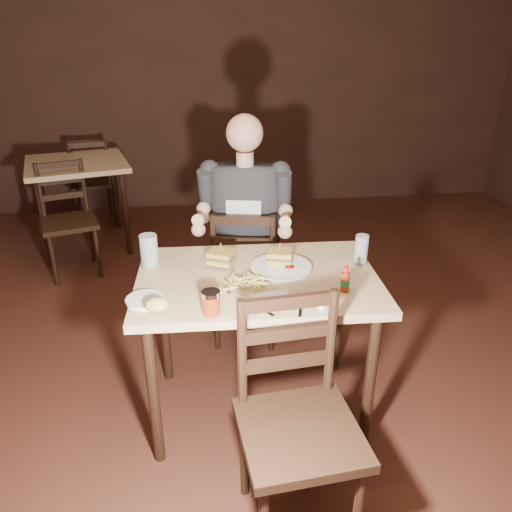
{
  "coord_description": "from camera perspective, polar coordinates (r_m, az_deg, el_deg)",
  "views": [
    {
      "loc": [
        -0.48,
        -1.8,
        1.82
      ],
      "look_at": [
        -0.19,
        0.26,
        0.85
      ],
      "focal_mm": 35.0,
      "sensor_mm": 36.0,
      "label": 1
    }
  ],
  "objects": [
    {
      "name": "fork",
      "position": [
        2.04,
        5.13,
        -5.84
      ],
      "size": [
        0.05,
        0.15,
        0.0
      ],
      "primitive_type": "cube",
      "rotation": [
        0.0,
        0.0,
        -0.27
      ],
      "color": "silver",
      "rests_on": "napkin"
    },
    {
      "name": "sandwich_right",
      "position": [
        2.36,
        2.74,
        0.35
      ],
      "size": [
        0.13,
        0.12,
        0.1
      ],
      "primitive_type": null,
      "rotation": [
        0.0,
        0.0,
        -0.25
      ],
      "color": "tan",
      "rests_on": "dinner_plate"
    },
    {
      "name": "syrup_dispenser",
      "position": [
        1.98,
        -5.16,
        -5.32
      ],
      "size": [
        0.08,
        0.08,
        0.1
      ],
      "primitive_type": null,
      "rotation": [
        0.0,
        0.0,
        -0.05
      ],
      "color": "maroon",
      "rests_on": "main_table"
    },
    {
      "name": "main_table",
      "position": [
        2.32,
        0.17,
        -4.35
      ],
      "size": [
        1.13,
        0.79,
        0.77
      ],
      "rotation": [
        0.0,
        0.0,
        -0.05
      ],
      "color": "tan",
      "rests_on": "ground"
    },
    {
      "name": "fries_pile",
      "position": [
        2.17,
        -1.1,
        -2.91
      ],
      "size": [
        0.23,
        0.17,
        0.04
      ],
      "primitive_type": null,
      "rotation": [
        0.0,
        0.0,
        -0.05
      ],
      "color": "#F2E473",
      "rests_on": "dinner_plate"
    },
    {
      "name": "bg_chair_far",
      "position": [
        5.13,
        -18.25,
        8.01
      ],
      "size": [
        0.48,
        0.51,
        0.86
      ],
      "primitive_type": null,
      "rotation": [
        0.0,
        0.0,
        3.35
      ],
      "color": "black",
      "rests_on": "ground"
    },
    {
      "name": "pepper_shaker",
      "position": [
        2.07,
        8.84,
        -4.64
      ],
      "size": [
        0.04,
        0.04,
        0.06
      ],
      "primitive_type": null,
      "rotation": [
        0.0,
        0.0,
        -0.05
      ],
      "color": "#38332D",
      "rests_on": "main_table"
    },
    {
      "name": "knife",
      "position": [
        2.04,
        -0.13,
        -5.66
      ],
      "size": [
        0.14,
        0.2,
        0.01
      ],
      "primitive_type": "cube",
      "rotation": [
        0.0,
        0.0,
        0.58
      ],
      "color": "silver",
      "rests_on": "napkin"
    },
    {
      "name": "room_shell",
      "position": [
        1.91,
        6.95,
        12.18
      ],
      "size": [
        7.0,
        7.0,
        7.0
      ],
      "color": "#32150E",
      "rests_on": "ground"
    },
    {
      "name": "ketchup_dollop",
      "position": [
        2.32,
        3.85,
        -1.24
      ],
      "size": [
        0.05,
        0.05,
        0.01
      ],
      "primitive_type": "ellipsoid",
      "rotation": [
        0.0,
        0.0,
        -0.05
      ],
      "color": "maroon",
      "rests_on": "dinner_plate"
    },
    {
      "name": "napkin",
      "position": [
        2.08,
        2.04,
        -5.11
      ],
      "size": [
        0.19,
        0.18,
        0.0
      ],
      "primitive_type": "cube",
      "rotation": [
        0.0,
        0.0,
        0.18
      ],
      "color": "white",
      "rests_on": "main_table"
    },
    {
      "name": "sandwich_left",
      "position": [
        2.36,
        -4.02,
        0.34
      ],
      "size": [
        0.15,
        0.14,
        0.1
      ],
      "primitive_type": null,
      "rotation": [
        0.0,
        0.0,
        -0.45
      ],
      "color": "tan",
      "rests_on": "dinner_plate"
    },
    {
      "name": "dinner_plate",
      "position": [
        2.34,
        2.87,
        -1.43
      ],
      "size": [
        0.29,
        0.29,
        0.02
      ],
      "primitive_type": "cylinder",
      "rotation": [
        0.0,
        0.0,
        -0.05
      ],
      "color": "white",
      "rests_on": "main_table"
    },
    {
      "name": "diner",
      "position": [
        2.81,
        -1.31,
        6.39
      ],
      "size": [
        0.61,
        0.52,
        0.93
      ],
      "primitive_type": null,
      "rotation": [
        0.0,
        0.0,
        -0.2
      ],
      "color": "#28272B",
      "rests_on": "chair_far"
    },
    {
      "name": "chair_near",
      "position": [
        1.93,
        5.04,
        -19.44
      ],
      "size": [
        0.47,
        0.5,
        0.93
      ],
      "primitive_type": null,
      "rotation": [
        0.0,
        0.0,
        0.08
      ],
      "color": "black",
      "rests_on": "ground"
    },
    {
      "name": "bg_chair_near",
      "position": [
        4.1,
        -20.58,
        3.64
      ],
      "size": [
        0.51,
        0.54,
        0.87
      ],
      "primitive_type": null,
      "rotation": [
        0.0,
        0.0,
        0.29
      ],
      "color": "black",
      "rests_on": "ground"
    },
    {
      "name": "chair_far",
      "position": [
        3.04,
        -1.14,
        -1.95
      ],
      "size": [
        0.49,
        0.52,
        0.88
      ],
      "primitive_type": null,
      "rotation": [
        0.0,
        0.0,
        2.94
      ],
      "color": "black",
      "rests_on": "ground"
    },
    {
      "name": "salt_shaker",
      "position": [
        2.04,
        7.54,
        -5.19
      ],
      "size": [
        0.03,
        0.03,
        0.05
      ],
      "primitive_type": null,
      "rotation": [
        0.0,
        0.0,
        -0.05
      ],
      "color": "white",
      "rests_on": "main_table"
    },
    {
      "name": "bread_roll",
      "position": [
        2.02,
        -11.29,
        -5.46
      ],
      "size": [
        0.1,
        0.08,
        0.05
      ],
      "primitive_type": "ellipsoid",
      "rotation": [
        0.0,
        0.0,
        -0.05
      ],
      "color": "tan",
      "rests_on": "side_plate"
    },
    {
      "name": "hot_sauce",
      "position": [
        2.16,
        10.18,
        -2.62
      ],
      "size": [
        0.04,
        0.04,
        0.12
      ],
      "primitive_type": null,
      "rotation": [
        0.0,
        0.0,
        -0.05
      ],
      "color": "maroon",
      "rests_on": "main_table"
    },
    {
      "name": "bg_table",
      "position": [
        4.54,
        -19.73,
        9.04
      ],
      "size": [
        0.97,
        0.97,
        0.77
      ],
      "rotation": [
        0.0,
        0.0,
        0.24
      ],
      "color": "tan",
      "rests_on": "ground"
    },
    {
      "name": "glass_left",
      "position": [
        2.41,
        -12.11,
        0.63
      ],
      "size": [
        0.09,
        0.09,
        0.15
      ],
      "primitive_type": "cylinder",
      "rotation": [
        0.0,
        0.0,
        -0.05
      ],
      "color": "silver",
      "rests_on": "main_table"
    },
    {
      "name": "side_plate",
      "position": [
        2.12,
        -12.57,
        -5.01
      ],
      "size": [
        0.16,
        0.16,
        0.01
      ],
      "primitive_type": "cylinder",
      "rotation": [
        0.0,
        0.0,
        -0.05
      ],
      "color": "white",
      "rests_on": "main_table"
    },
    {
      "name": "glass_right",
      "position": [
        2.43,
        11.93,
        0.74
      ],
      "size": [
        0.07,
        0.07,
        0.14
      ],
      "primitive_type": "cylinder",
      "rotation": [
        0.0,
        0.0,
        -0.05
      ],
      "color": "silver",
      "rests_on": "main_table"
    }
  ]
}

